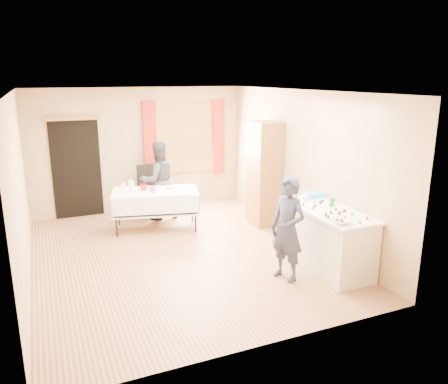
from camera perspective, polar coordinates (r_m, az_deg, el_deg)
name	(u,v)px	position (r m, az deg, el deg)	size (l,w,h in m)	color
floor	(180,255)	(7.25, -5.75, -8.13)	(4.50, 5.50, 0.02)	#9E7047
ceiling	(176,91)	(6.68, -6.34, 13.02)	(4.50, 5.50, 0.02)	white
wall_back	(139,150)	(9.48, -11.00, 5.42)	(4.50, 0.02, 2.60)	tan
wall_front	(260,234)	(4.39, 4.76, -5.43)	(4.50, 0.02, 2.60)	tan
wall_left	(19,191)	(6.58, -25.19, 0.10)	(0.02, 5.50, 2.60)	tan
wall_right	(301,165)	(7.80, 10.07, 3.44)	(0.02, 5.50, 2.60)	tan
window_frame	(185,138)	(9.66, -5.17, 7.01)	(1.32, 0.06, 1.52)	olive
window_pane	(185,138)	(9.65, -5.14, 7.00)	(1.20, 0.02, 1.40)	white
curtain_left	(150,141)	(9.41, -9.63, 6.64)	(0.28, 0.06, 1.65)	#A32718
curtain_right	(218,137)	(9.88, -0.74, 7.24)	(0.28, 0.06, 1.65)	#A32718
doorway	(77,169)	(9.32, -18.70, 2.87)	(0.95, 0.04, 2.00)	black
door_lintel	(72,118)	(9.15, -19.22, 9.09)	(1.05, 0.06, 0.08)	olive
cabinet	(265,174)	(8.43, 5.32, 2.38)	(0.50, 0.60, 2.00)	brown
counter	(328,240)	(6.73, 13.49, -6.10)	(0.72, 1.51, 0.91)	beige
party_table	(156,206)	(8.33, -8.90, -1.82)	(1.74, 1.16, 0.75)	black
chair	(151,200)	(9.23, -9.48, -1.05)	(0.50, 0.50, 1.05)	black
girl	(288,229)	(6.18, 8.31, -4.83)	(0.53, 0.64, 1.50)	#1F243B
woman	(159,180)	(8.85, -8.52, 1.53)	(0.82, 0.67, 1.59)	black
soda_can	(332,202)	(6.80, 13.95, -1.32)	(0.07, 0.07, 0.12)	#019213
mixing_bowl	(341,222)	(6.04, 15.03, -3.78)	(0.24, 0.24, 0.05)	white
foam_block	(304,198)	(7.03, 10.35, -0.76)	(0.15, 0.10, 0.08)	white
blue_basket	(315,195)	(7.24, 11.77, -0.37)	(0.30, 0.20, 0.08)	#30A4F2
pitcher	(131,187)	(8.13, -12.01, 0.62)	(0.11, 0.11, 0.22)	silver
cup_red	(144,187)	(8.30, -10.45, 0.62)	(0.19, 0.19, 0.11)	red
cup_rainbow	(153,190)	(8.08, -9.31, 0.32)	(0.17, 0.17, 0.12)	red
small_bowl	(170,187)	(8.34, -7.01, 0.60)	(0.21, 0.21, 0.05)	white
pastry_tray	(181,190)	(8.16, -5.70, 0.22)	(0.28, 0.20, 0.02)	white
bottle	(123,185)	(8.42, -13.00, 0.86)	(0.09, 0.09, 0.16)	white
cake_balls	(333,212)	(6.46, 14.00, -2.54)	(0.50, 1.12, 0.04)	#3F2314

